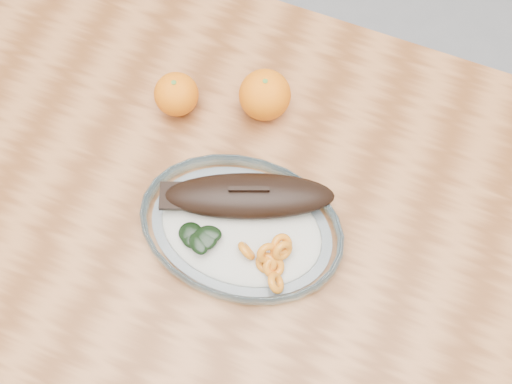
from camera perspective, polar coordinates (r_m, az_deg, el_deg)
ground at (r=1.71m, az=-2.33°, el=-10.28°), size 3.00×3.00×0.00m
dining_table at (r=1.09m, az=-3.61°, el=-2.80°), size 1.20×0.80×0.75m
plated_meal at (r=0.96m, az=-1.28°, el=-2.97°), size 0.59×0.59×0.08m
orange_left at (r=1.05m, az=-7.09°, el=8.62°), size 0.07×0.07×0.07m
orange_right at (r=1.03m, az=0.79°, el=8.62°), size 0.08×0.08×0.08m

